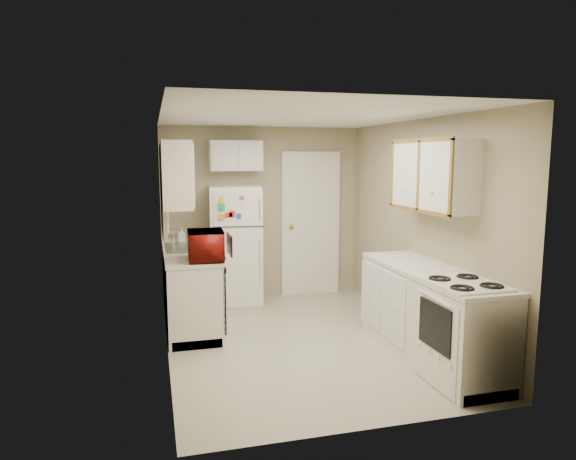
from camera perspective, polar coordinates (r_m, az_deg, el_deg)
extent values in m
plane|color=beige|center=(5.72, 1.31, -12.18)|extent=(3.80, 3.80, 0.00)
plane|color=white|center=(5.38, 1.40, 12.55)|extent=(3.80, 3.80, 0.00)
plane|color=tan|center=(5.21, -13.60, -0.76)|extent=(3.80, 3.80, 0.00)
plane|color=tan|center=(5.96, 14.39, 0.31)|extent=(3.80, 3.80, 0.00)
plane|color=tan|center=(7.25, -2.84, 1.90)|extent=(2.80, 2.80, 0.00)
plane|color=tan|center=(3.66, 9.69, -4.35)|extent=(2.80, 2.80, 0.00)
cube|color=silver|center=(6.26, -10.81, -6.22)|extent=(0.60, 1.80, 0.90)
cube|color=black|center=(5.69, -7.44, -7.16)|extent=(0.03, 0.58, 0.72)
cube|color=gray|center=(6.31, -11.00, -2.29)|extent=(0.54, 0.74, 0.16)
imported|color=maroon|center=(5.52, -9.10, -1.72)|extent=(0.56, 0.33, 0.37)
imported|color=silver|center=(6.74, -11.72, -0.45)|extent=(0.10, 0.10, 0.19)
cube|color=silver|center=(6.21, -13.59, 4.35)|extent=(0.10, 0.98, 1.08)
cube|color=silver|center=(5.38, -12.26, 5.98)|extent=(0.30, 0.45, 0.70)
cube|color=silver|center=(6.93, -5.90, -1.75)|extent=(0.72, 0.70, 1.60)
cube|color=silver|center=(6.99, -5.87, 8.21)|extent=(0.70, 0.30, 0.40)
cube|color=silver|center=(7.41, 2.54, 0.64)|extent=(0.86, 0.06, 2.08)
cube|color=silver|center=(5.29, 15.49, -9.03)|extent=(0.60, 2.00, 0.90)
cube|color=silver|center=(4.82, 18.78, -11.50)|extent=(0.54, 0.67, 0.81)
cube|color=silver|center=(5.41, 15.80, 5.86)|extent=(0.30, 1.20, 0.70)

